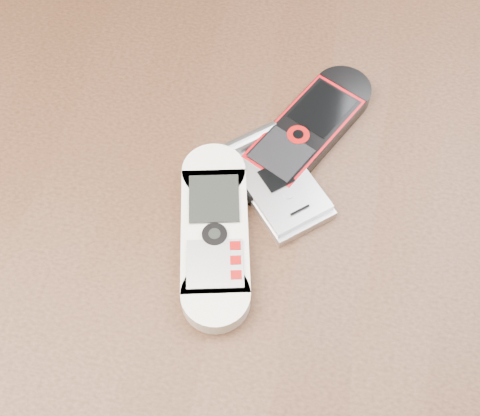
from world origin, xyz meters
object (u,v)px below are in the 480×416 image
Objects in this scene: table at (235,267)px; nokia_black_red at (304,133)px; nokia_white at (215,233)px; motorola_razr at (278,184)px.

nokia_black_red is (0.05, 0.08, 0.11)m from table.
nokia_black_red is at bearing 61.57° from table.
table is 0.12m from nokia_white.
nokia_black_red is (0.06, 0.11, -0.00)m from nokia_white.
table is at bearing 54.74° from nokia_white.
nokia_white is at bearing -89.33° from nokia_black_red.
nokia_white is at bearing -112.83° from table.
motorola_razr is at bearing -77.00° from nokia_black_red.
nokia_black_red reaches higher than table.
table is at bearing -177.18° from motorola_razr.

